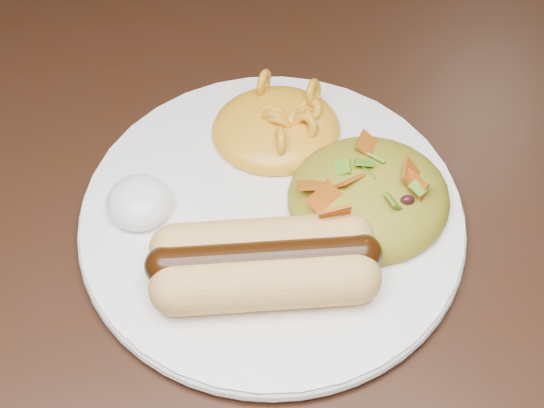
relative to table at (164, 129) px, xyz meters
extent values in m
cube|color=black|center=(0.00, 0.00, 0.07)|extent=(1.60, 0.90, 0.04)
cylinder|color=white|center=(0.07, -0.17, 0.10)|extent=(0.31, 0.31, 0.01)
cylinder|color=#FFD26C|center=(0.06, -0.24, 0.12)|extent=(0.10, 0.04, 0.03)
cylinder|color=#FFD26C|center=(0.06, -0.20, 0.12)|extent=(0.10, 0.04, 0.03)
cylinder|color=black|center=(0.06, -0.22, 0.13)|extent=(0.12, 0.03, 0.02)
ellipsoid|color=yellow|center=(0.08, -0.11, 0.12)|extent=(0.09, 0.09, 0.03)
ellipsoid|color=white|center=(-0.01, -0.16, 0.12)|extent=(0.04, 0.04, 0.03)
ellipsoid|color=#B17017|center=(0.13, -0.18, 0.12)|extent=(0.10, 0.10, 0.04)
camera|label=1|loc=(0.03, -0.48, 0.53)|focal=55.00mm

